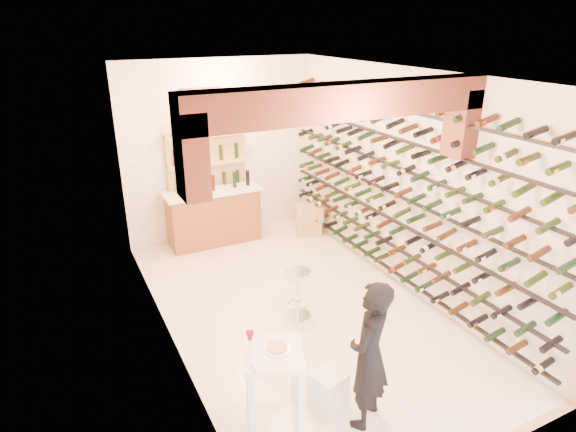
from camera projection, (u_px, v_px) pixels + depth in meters
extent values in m
plane|color=#F0E5CF|center=(298.00, 309.00, 6.88)|extent=(6.00, 6.00, 0.00)
cube|color=silver|center=(220.00, 151.00, 8.76)|extent=(3.50, 0.02, 3.20)
cube|color=silver|center=(479.00, 321.00, 3.79)|extent=(3.50, 0.02, 3.20)
cube|color=silver|center=(163.00, 226.00, 5.55)|extent=(0.02, 6.00, 3.20)
cube|color=silver|center=(406.00, 183.00, 7.01)|extent=(0.02, 6.00, 3.20)
cube|color=#A9653C|center=(300.00, 73.00, 5.68)|extent=(3.50, 6.00, 0.02)
cube|color=brown|center=(346.00, 101.00, 4.92)|extent=(3.50, 0.35, 0.36)
cube|color=brown|center=(191.00, 155.00, 4.38)|extent=(0.24, 0.35, 0.80)
cube|color=brown|center=(461.00, 123.00, 5.74)|extent=(0.24, 0.35, 0.80)
cube|color=black|center=(390.00, 269.00, 7.45)|extent=(0.06, 5.70, 0.03)
cube|color=black|center=(392.00, 245.00, 7.30)|extent=(0.06, 5.70, 0.03)
cube|color=black|center=(394.00, 220.00, 7.15)|extent=(0.06, 5.70, 0.03)
cube|color=black|center=(396.00, 195.00, 7.00)|extent=(0.06, 5.70, 0.03)
cube|color=black|center=(399.00, 168.00, 6.85)|extent=(0.06, 5.70, 0.03)
cube|color=black|center=(401.00, 140.00, 6.70)|extent=(0.06, 5.70, 0.03)
cube|color=black|center=(404.00, 110.00, 6.55)|extent=(0.06, 5.70, 0.03)
cube|color=brown|center=(214.00, 218.00, 8.77)|extent=(1.60, 0.55, 0.96)
cube|color=white|center=(213.00, 191.00, 8.58)|extent=(1.70, 0.62, 0.05)
cube|color=tan|center=(208.00, 186.00, 8.80)|extent=(1.40, 0.10, 2.00)
cube|color=tan|center=(211.00, 216.00, 8.92)|extent=(1.40, 0.28, 0.04)
cube|color=tan|center=(210.00, 190.00, 8.73)|extent=(1.40, 0.28, 0.04)
cube|color=tan|center=(208.00, 163.00, 8.54)|extent=(1.40, 0.28, 0.04)
cube|color=tan|center=(206.00, 135.00, 8.36)|extent=(1.40, 0.28, 0.04)
cube|color=brown|center=(202.00, 104.00, 8.30)|extent=(0.70, 0.04, 0.55)
cube|color=#99998C|center=(202.00, 104.00, 8.27)|extent=(0.60, 0.01, 0.45)
cube|color=white|center=(273.00, 354.00, 4.66)|extent=(0.75, 0.75, 0.06)
cube|color=white|center=(250.00, 408.00, 4.59)|extent=(0.06, 0.06, 0.78)
cube|color=white|center=(299.00, 405.00, 4.62)|extent=(0.06, 0.06, 0.78)
cube|color=white|center=(250.00, 375.00, 5.02)|extent=(0.06, 0.06, 0.78)
cube|color=white|center=(295.00, 372.00, 5.05)|extent=(0.06, 0.06, 0.78)
cylinder|color=white|center=(277.00, 348.00, 4.69)|extent=(0.27, 0.27, 0.02)
cylinder|color=#BF7266|center=(277.00, 347.00, 4.68)|extent=(0.20, 0.20, 0.02)
cube|color=white|center=(260.00, 366.00, 4.46)|extent=(0.14, 0.14, 0.02)
cylinder|color=white|center=(250.00, 347.00, 4.72)|extent=(0.08, 0.08, 0.00)
cylinder|color=white|center=(250.00, 343.00, 4.70)|extent=(0.01, 0.01, 0.10)
cone|color=#59071B|center=(250.00, 336.00, 4.67)|extent=(0.08, 0.08, 0.09)
cube|color=white|center=(328.00, 389.00, 5.09)|extent=(0.39, 0.39, 0.39)
imported|color=black|center=(369.00, 355.00, 4.69)|extent=(0.69, 0.64, 1.57)
cylinder|color=silver|center=(298.00, 315.00, 6.69)|extent=(0.36, 0.36, 0.03)
cylinder|color=silver|center=(298.00, 295.00, 6.57)|extent=(0.07, 0.07, 0.63)
cylinder|color=silver|center=(298.00, 273.00, 6.45)|extent=(0.34, 0.34, 0.06)
torus|color=silver|center=(298.00, 304.00, 6.62)|extent=(0.27, 0.27, 0.02)
cube|color=tan|center=(309.00, 227.00, 9.23)|extent=(0.56, 0.50, 0.28)
cube|color=tan|center=(309.00, 213.00, 9.12)|extent=(0.60, 0.50, 0.30)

